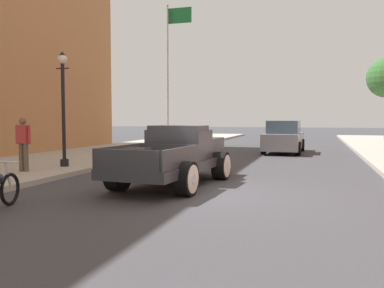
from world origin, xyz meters
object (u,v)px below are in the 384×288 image
at_px(car_background_grey, 284,138).
at_px(pedestrian_sidewalk_left, 23,141).
at_px(hotrod_truck_gunmetal, 178,156).
at_px(flagpole, 171,58).
at_px(street_lamp_near, 63,100).

xyz_separation_m(car_background_grey, pedestrian_sidewalk_left, (-6.97, -10.85, 0.32)).
xyz_separation_m(hotrod_truck_gunmetal, car_background_grey, (2.03, 10.73, 0.01)).
height_order(pedestrian_sidewalk_left, flagpole, flagpole).
relative_size(hotrod_truck_gunmetal, street_lamp_near, 1.31).
bearing_deg(hotrod_truck_gunmetal, street_lamp_near, 163.08).
distance_m(car_background_grey, flagpole, 10.21).
height_order(street_lamp_near, flagpole, flagpole).
height_order(car_background_grey, pedestrian_sidewalk_left, pedestrian_sidewalk_left).
relative_size(hotrod_truck_gunmetal, pedestrian_sidewalk_left, 3.05).
xyz_separation_m(hotrod_truck_gunmetal, street_lamp_near, (-4.54, 1.38, 1.63)).
relative_size(street_lamp_near, flagpole, 0.42).
bearing_deg(street_lamp_near, flagpole, 94.89).
distance_m(street_lamp_near, flagpole, 14.19).
xyz_separation_m(pedestrian_sidewalk_left, street_lamp_near, (0.40, 1.51, 1.30)).
bearing_deg(hotrod_truck_gunmetal, flagpole, 110.72).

